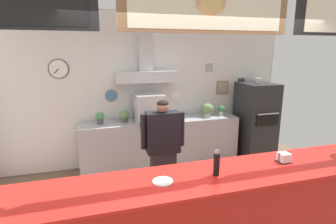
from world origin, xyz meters
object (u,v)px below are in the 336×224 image
Objects in this scene: espresso_machine at (149,108)px; pizza_oven at (255,122)px; potted_rosemary at (124,116)px; pepper_grinder at (217,163)px; potted_basil at (221,110)px; condiment_plate at (163,181)px; potted_sage at (207,109)px; shop_worker at (163,152)px; potted_oregano at (100,117)px; napkin_holder at (284,158)px.

pizza_oven is at bearing -3.19° from espresso_machine.
potted_rosemary is at bearing 176.36° from pizza_oven.
potted_basil is at bearing 61.46° from pepper_grinder.
pizza_oven is 0.75m from potted_basil.
condiment_plate is at bearing 178.69° from pepper_grinder.
pizza_oven reaches higher than potted_sage.
espresso_machine reaches higher than potted_sage.
potted_sage is (1.26, 1.30, 0.25)m from shop_worker.
espresso_machine is 1.48m from potted_basil.
pepper_grinder is at bearing -112.99° from potted_sage.
potted_oregano is at bearing 110.00° from pepper_grinder.
pizza_oven reaches higher than potted_rosemary.
napkin_holder is (0.82, 0.08, -0.08)m from pepper_grinder.
pizza_oven is 3.56m from condiment_plate.
napkin_holder is (1.00, -1.17, 0.27)m from shop_worker.
potted_oregano is 1.59× the size of napkin_holder.
espresso_machine reaches higher than napkin_holder.
shop_worker reaches higher than napkin_holder.
condiment_plate is (-1.60, -2.54, -0.02)m from potted_sage.
shop_worker is (-2.27, -1.17, 0.04)m from pizza_oven.
shop_worker reaches higher than potted_sage.
potted_rosemary is 2.85m from napkin_holder.
potted_basil is at bearing 1.72° from espresso_machine.
potted_sage reaches higher than potted_oregano.
potted_sage is 1.61m from potted_rosemary.
potted_basil is 0.93× the size of potted_oregano.
napkin_holder is (-0.58, -2.51, 0.05)m from potted_basil.
potted_oregano is 2.62m from condiment_plate.
potted_rosemary is (-1.61, 0.03, -0.02)m from potted_sage.
potted_rosemary is at bearing 118.23° from napkin_holder.
shop_worker is 1.56m from napkin_holder.
pizza_oven reaches higher than napkin_holder.
espresso_machine is at bearing 176.81° from pizza_oven.
pepper_grinder is (0.52, -2.58, 0.12)m from potted_rosemary.
pizza_oven is 3.22m from pepper_grinder.
pizza_oven is 6.44× the size of potted_sage.
pizza_oven is at bearing 61.55° from napkin_holder.
pepper_grinder is at bearing -174.71° from napkin_holder.
potted_basil is 2.57m from napkin_holder.
pepper_grinder reaches higher than potted_sage.
pepper_grinder is at bearing -70.00° from potted_oregano.
potted_basil is 3.21m from condiment_plate.
condiment_plate is 1.34m from napkin_holder.
potted_oregano is (-3.04, 0.18, 0.27)m from pizza_oven.
shop_worker reaches higher than potted_basil.
espresso_machine is (-2.16, 0.12, 0.39)m from pizza_oven.
potted_sage is at bearing 172.20° from pizza_oven.
napkin_holder is (0.89, -2.46, -0.08)m from espresso_machine.
napkin_holder is at bearing -118.45° from pizza_oven.
potted_rosemary is 1.67× the size of napkin_holder.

